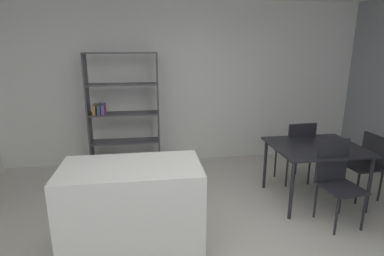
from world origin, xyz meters
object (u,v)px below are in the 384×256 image
at_px(dining_chair_window_side, 367,160).
at_px(dining_table, 316,151).
at_px(dining_chair_far, 297,148).
at_px(dining_chair_near, 336,175).
at_px(open_bookshelf, 120,119).
at_px(kitchen_island, 133,210).

bearing_deg(dining_chair_window_side, dining_table, -93.48).
xyz_separation_m(dining_table, dining_chair_window_side, (0.77, 0.01, -0.17)).
distance_m(dining_chair_far, dining_chair_near, 1.00).
height_order(dining_chair_window_side, dining_chair_far, dining_chair_far).
xyz_separation_m(open_bookshelf, dining_chair_near, (2.59, -1.91, -0.31)).
xyz_separation_m(kitchen_island, open_bookshelf, (-0.28, 2.20, 0.41)).
xyz_separation_m(kitchen_island, dining_chair_far, (2.33, 1.29, 0.09)).
bearing_deg(dining_chair_window_side, dining_chair_far, -126.79).
relative_size(kitchen_island, dining_table, 1.17).
height_order(kitchen_island, dining_table, kitchen_island).
height_order(dining_table, dining_chair_near, dining_chair_near).
height_order(kitchen_island, dining_chair_near, dining_chair_near).
xyz_separation_m(kitchen_island, dining_chair_window_side, (3.10, 0.79, 0.05)).
height_order(dining_chair_far, dining_chair_near, dining_chair_near).
distance_m(kitchen_island, dining_chair_near, 2.33).
xyz_separation_m(dining_table, dining_chair_far, (0.01, 0.50, -0.13)).
distance_m(open_bookshelf, dining_chair_far, 2.78).
distance_m(dining_chair_window_side, dining_chair_near, 0.93).
distance_m(dining_table, dining_chair_window_side, 0.79).
bearing_deg(kitchen_island, dining_chair_window_side, 14.37).
bearing_deg(dining_chair_near, open_bookshelf, 137.85).
bearing_deg(open_bookshelf, kitchen_island, -82.84).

